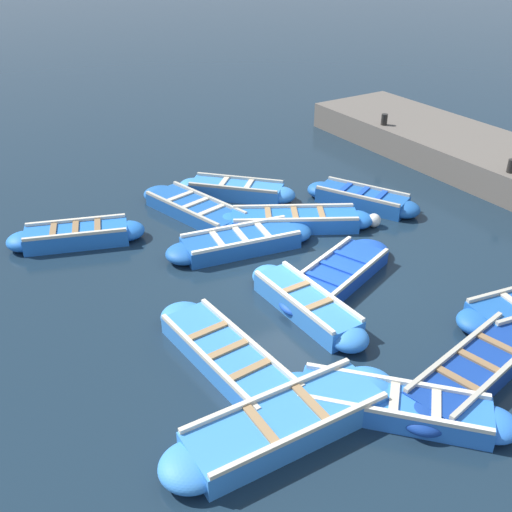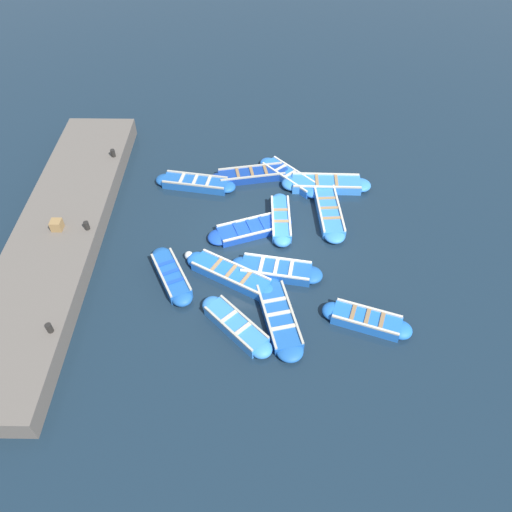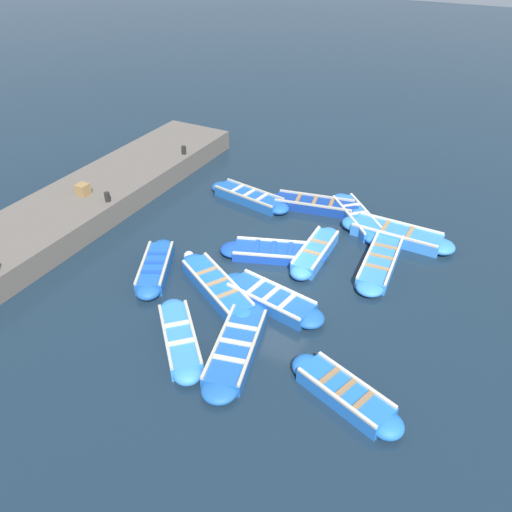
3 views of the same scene
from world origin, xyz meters
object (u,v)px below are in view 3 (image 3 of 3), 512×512
at_px(boat_stern_in, 315,252).
at_px(wooden_crate, 83,189).
at_px(boat_bow_out, 314,205).
at_px(boat_outer_right, 249,197).
at_px(boat_broadside, 217,287).
at_px(boat_centre, 396,234).
at_px(boat_alongside, 357,217).
at_px(bollard_mid_north, 107,197).
at_px(boat_outer_left, 381,261).
at_px(boat_drifting, 180,338).
at_px(boat_mid_row, 345,394).
at_px(boat_inner_gap, 236,347).
at_px(bollard_mid_south, 184,150).
at_px(boat_far_corner, 273,252).
at_px(boat_near_quay, 156,268).
at_px(boat_end_of_row, 271,299).
at_px(buoy_orange_near, 189,256).

height_order(boat_stern_in, wooden_crate, wooden_crate).
bearing_deg(boat_bow_out, boat_outer_right, -165.56).
height_order(boat_broadside, boat_centre, boat_centre).
distance_m(boat_alongside, wooden_crate, 10.20).
relative_size(boat_centre, bollard_mid_north, 11.47).
height_order(boat_broadside, boat_outer_left, boat_broadside).
distance_m(boat_alongside, boat_drifting, 8.60).
distance_m(boat_stern_in, boat_mid_row, 5.89).
relative_size(boat_alongside, boat_bow_out, 0.81).
relative_size(boat_alongside, boat_inner_gap, 0.82).
xyz_separation_m(boat_outer_right, bollard_mid_south, (-3.79, 1.08, 0.83)).
relative_size(bollard_mid_north, bollard_mid_south, 1.00).
relative_size(boat_inner_gap, boat_mid_row, 1.20).
distance_m(boat_bow_out, boat_outer_left, 4.13).
bearing_deg(boat_bow_out, boat_outer_left, -36.32).
relative_size(bollard_mid_north, wooden_crate, 0.85).
bearing_deg(boat_stern_in, bollard_mid_north, -169.71).
distance_m(boat_inner_gap, boat_far_corner, 4.54).
bearing_deg(boat_stern_in, bollard_mid_south, 155.62).
relative_size(boat_inner_gap, boat_outer_left, 0.99).
distance_m(boat_broadside, boat_mid_row, 5.20).
relative_size(boat_far_corner, wooden_crate, 8.94).
bearing_deg(bollard_mid_south, boat_centre, -6.45).
bearing_deg(boat_near_quay, boat_far_corner, 41.82).
xyz_separation_m(boat_far_corner, boat_end_of_row, (1.03, -2.25, 0.03)).
bearing_deg(boat_outer_left, boat_near_quay, -148.85).
xyz_separation_m(boat_alongside, buoy_orange_near, (-4.09, -5.01, -0.00)).
distance_m(boat_bow_out, wooden_crate, 8.71).
bearing_deg(boat_centre, boat_broadside, -126.31).
xyz_separation_m(boat_end_of_row, boat_centre, (2.32, 5.20, 0.01)).
height_order(boat_broadside, boat_mid_row, boat_mid_row).
xyz_separation_m(boat_centre, bollard_mid_south, (-9.67, 1.09, 0.81)).
height_order(boat_far_corner, bollard_mid_south, bollard_mid_south).
bearing_deg(boat_outer_right, bollard_mid_south, 164.05).
relative_size(boat_inner_gap, boat_centre, 0.97).
distance_m(bollard_mid_north, bollard_mid_south, 4.82).
height_order(boat_centre, boat_mid_row, boat_centre).
relative_size(boat_alongside, boat_broadside, 0.85).
distance_m(boat_near_quay, boat_drifting, 3.38).
distance_m(boat_far_corner, bollard_mid_south, 7.56).
height_order(boat_broadside, boat_end_of_row, boat_broadside).
bearing_deg(boat_far_corner, boat_mid_row, -47.78).
bearing_deg(boat_broadside, bollard_mid_north, 162.94).
xyz_separation_m(boat_alongside, boat_near_quay, (-4.62, -6.08, 0.03)).
xyz_separation_m(boat_broadside, boat_bow_out, (0.65, 6.12, -0.01)).
bearing_deg(boat_drifting, boat_far_corner, 85.56).
bearing_deg(boat_inner_gap, boat_far_corner, 104.01).
relative_size(boat_centre, wooden_crate, 9.73).
xyz_separation_m(boat_far_corner, bollard_mid_south, (-6.33, 4.04, 0.86)).
relative_size(boat_far_corner, boat_near_quay, 1.18).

